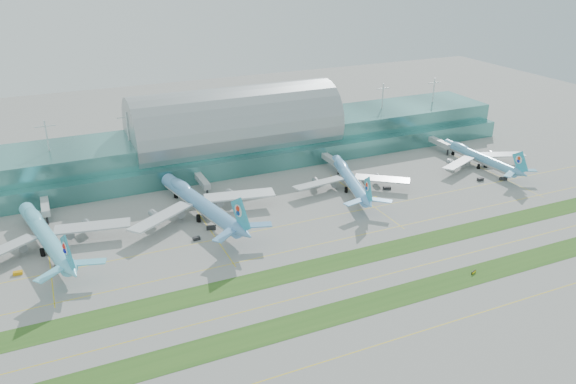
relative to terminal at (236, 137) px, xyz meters
name	(u,v)px	position (x,y,z in m)	size (l,w,h in m)	color
ground	(345,263)	(-0.01, -128.79, -14.23)	(700.00, 700.00, 0.00)	gray
terminal	(236,137)	(0.00, 0.00, 0.00)	(340.00, 69.10, 36.00)	#3D7A75
grass_strip_near	(383,300)	(-0.01, -156.79, -14.19)	(420.00, 12.00, 0.08)	#2D591E
grass_strip_far	(342,261)	(-0.01, -126.79, -14.19)	(420.00, 12.00, 0.08)	#2D591E
taxiline_a	(417,333)	(-0.01, -176.79, -14.22)	(420.00, 0.35, 0.01)	yellow
taxiline_b	(363,281)	(-0.01, -142.79, -14.22)	(420.00, 0.35, 0.01)	yellow
taxiline_c	(324,243)	(-0.01, -110.79, -14.22)	(420.00, 0.35, 0.01)	yellow
taxiline_d	(301,222)	(-0.01, -88.79, -14.22)	(420.00, 0.35, 0.01)	yellow
airliner_a	(45,235)	(-107.19, -68.07, -7.55)	(67.82, 78.05, 21.65)	#6BCFEB
airliner_b	(199,202)	(-40.54, -63.73, -7.06)	(72.90, 83.85, 23.24)	#5F9CD2
airliner_c	(350,178)	(39.16, -64.37, -8.23)	(60.23, 69.58, 19.44)	#6EB5F3
airliner_d	(478,157)	(122.99, -65.26, -8.55)	(58.92, 66.81, 18.41)	#5AA1C7
gse_a	(18,273)	(-118.70, -84.62, -13.59)	(3.38, 1.82, 1.27)	orange
gse_b	(59,263)	(-103.92, -83.41, -13.53)	(3.09, 1.95, 1.40)	black
gse_c	(196,238)	(-48.50, -85.81, -13.53)	(3.08, 1.69, 1.40)	black
gse_d	(211,228)	(-39.83, -78.96, -13.40)	(4.16, 1.81, 1.65)	black
gse_e	(374,199)	(43.36, -81.32, -13.59)	(3.36, 1.75, 1.27)	#DDC10D
gse_f	(387,188)	(56.80, -72.72, -13.48)	(3.94, 2.05, 1.49)	black
gse_g	(480,179)	(109.12, -83.56, -13.39)	(3.29, 1.97, 1.68)	black
gse_h	(503,179)	(120.94, -88.06, -13.39)	(3.93, 1.83, 1.68)	black
taxiway_sign_east	(474,272)	(41.58, -155.89, -13.62)	(2.83, 1.22, 1.23)	black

